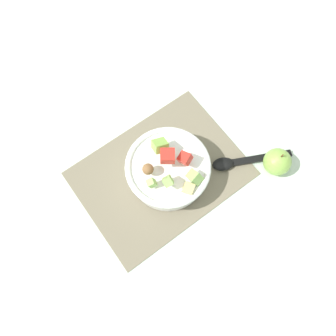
% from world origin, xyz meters
% --- Properties ---
extents(ground_plane, '(2.40, 2.40, 0.00)m').
position_xyz_m(ground_plane, '(0.00, 0.00, 0.00)').
color(ground_plane, silver).
extents(placemat, '(0.41, 0.31, 0.01)m').
position_xyz_m(placemat, '(0.00, 0.00, 0.00)').
color(placemat, '#756B56').
rests_on(placemat, ground_plane).
extents(salad_bowl, '(0.21, 0.21, 0.12)m').
position_xyz_m(salad_bowl, '(-0.01, 0.01, 0.05)').
color(salad_bowl, white).
rests_on(salad_bowl, placemat).
extents(serving_spoon, '(0.20, 0.12, 0.01)m').
position_xyz_m(serving_spoon, '(-0.18, 0.10, 0.01)').
color(serving_spoon, black).
rests_on(serving_spoon, placemat).
extents(whole_apple, '(0.07, 0.07, 0.08)m').
position_xyz_m(whole_apple, '(-0.25, 0.16, 0.03)').
color(whole_apple, '#8CB74C').
rests_on(whole_apple, ground_plane).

